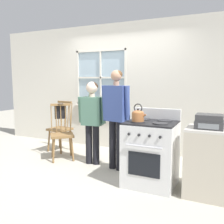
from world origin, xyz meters
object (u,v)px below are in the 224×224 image
at_px(chair_by_window, 62,135).
at_px(handbag, 60,112).
at_px(side_counter, 207,162).
at_px(chair_near_wall, 61,129).
at_px(person_teen_center, 116,111).
at_px(kettle, 138,115).
at_px(potted_plant, 90,100).
at_px(stove, 151,153).
at_px(person_elderly_left, 92,115).
at_px(stereo, 209,122).

xyz_separation_m(chair_by_window, handbag, (-0.15, 0.18, 0.41)).
xyz_separation_m(handbag, side_counter, (2.79, -0.63, -0.44)).
bearing_deg(chair_near_wall, person_teen_center, -12.00).
relative_size(kettle, potted_plant, 0.76).
bearing_deg(stove, side_counter, -2.47).
relative_size(person_elderly_left, stereo, 4.35).
height_order(chair_near_wall, stereo, stereo).
distance_m(person_elderly_left, person_teen_center, 0.51).
xyz_separation_m(person_teen_center, handbag, (-1.32, 0.24, -0.11)).
relative_size(chair_by_window, stove, 0.98).
bearing_deg(chair_near_wall, kettle, -19.08).
height_order(chair_by_window, kettle, kettle).
bearing_deg(kettle, handbag, 158.72).
height_order(kettle, potted_plant, potted_plant).
xyz_separation_m(chair_near_wall, stove, (2.25, -0.88, -0.00)).
bearing_deg(stove, chair_by_window, 167.31).
xyz_separation_m(kettle, handbag, (-1.87, 0.73, -0.14)).
height_order(kettle, side_counter, kettle).
height_order(handbag, stereo, stereo).
bearing_deg(stove, stereo, -4.02).
bearing_deg(stereo, person_elderly_left, 166.34).
xyz_separation_m(chair_near_wall, handbag, (0.22, -0.29, 0.41)).
height_order(person_elderly_left, handbag, person_elderly_left).
relative_size(chair_by_window, side_counter, 1.18).
bearing_deg(person_teen_center, handbag, -179.14).
relative_size(potted_plant, stereo, 0.96).
height_order(chair_near_wall, person_elderly_left, person_elderly_left).
bearing_deg(person_teen_center, side_counter, -3.84).
bearing_deg(side_counter, stereo, -90.00).
xyz_separation_m(person_elderly_left, stereo, (1.97, -0.48, 0.09)).
bearing_deg(potted_plant, person_teen_center, -43.91).
height_order(person_elderly_left, stereo, person_elderly_left).
distance_m(handbag, stereo, 2.87).
height_order(person_elderly_left, stove, person_elderly_left).
bearing_deg(kettle, person_elderly_left, 152.05).
relative_size(chair_near_wall, handbag, 3.45).
height_order(chair_near_wall, potted_plant, potted_plant).
height_order(person_elderly_left, potted_plant, person_elderly_left).
bearing_deg(potted_plant, person_elderly_left, -57.70).
bearing_deg(stereo, stove, 175.98).
height_order(chair_near_wall, stove, stove).
bearing_deg(chair_near_wall, person_elderly_left, -16.92).
relative_size(person_elderly_left, potted_plant, 4.53).
bearing_deg(handbag, chair_by_window, -48.68).
distance_m(potted_plant, handbag, 0.91).
distance_m(chair_by_window, chair_near_wall, 0.60).
xyz_separation_m(handbag, stereo, (2.79, -0.65, 0.10)).
height_order(potted_plant, handbag, potted_plant).
relative_size(person_elderly_left, stove, 1.36).
bearing_deg(person_elderly_left, side_counter, -19.73).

